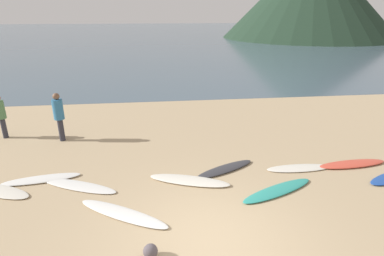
{
  "coord_description": "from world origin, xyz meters",
  "views": [
    {
      "loc": [
        -0.98,
        -5.22,
        4.61
      ],
      "look_at": [
        0.29,
        5.27,
        0.6
      ],
      "focal_mm": 29.33,
      "sensor_mm": 36.0,
      "label": 1
    }
  ],
  "objects_px": {
    "surfboard_6": "(278,190)",
    "person_1": "(1,113)",
    "surfboard_7": "(299,168)",
    "surfboard_8": "(352,164)",
    "surfboard_4": "(189,180)",
    "surfboard_2": "(79,186)",
    "person_0": "(59,113)",
    "surfboard_3": "(123,214)",
    "surfboard_5": "(225,169)",
    "surfboard_1": "(42,179)",
    "beach_rock_near": "(150,251)"
  },
  "relations": [
    {
      "from": "surfboard_6",
      "to": "person_1",
      "type": "relative_size",
      "value": 1.41
    },
    {
      "from": "surfboard_7",
      "to": "surfboard_8",
      "type": "relative_size",
      "value": 0.9
    },
    {
      "from": "surfboard_6",
      "to": "surfboard_4",
      "type": "bearing_deg",
      "value": 137.96
    },
    {
      "from": "surfboard_2",
      "to": "person_0",
      "type": "xyz_separation_m",
      "value": [
        -1.32,
        3.49,
        1.04
      ]
    },
    {
      "from": "person_0",
      "to": "surfboard_2",
      "type": "bearing_deg",
      "value": -122.59
    },
    {
      "from": "surfboard_4",
      "to": "person_1",
      "type": "bearing_deg",
      "value": 167.69
    },
    {
      "from": "surfboard_3",
      "to": "surfboard_6",
      "type": "bearing_deg",
      "value": 39.84
    },
    {
      "from": "surfboard_6",
      "to": "surfboard_8",
      "type": "relative_size",
      "value": 1.04
    },
    {
      "from": "surfboard_5",
      "to": "surfboard_1",
      "type": "bearing_deg",
      "value": 153.43
    },
    {
      "from": "beach_rock_near",
      "to": "person_0",
      "type": "bearing_deg",
      "value": 117.33
    },
    {
      "from": "person_0",
      "to": "surfboard_5",
      "type": "bearing_deg",
      "value": -81.84
    },
    {
      "from": "surfboard_8",
      "to": "surfboard_4",
      "type": "bearing_deg",
      "value": 179.97
    },
    {
      "from": "surfboard_8",
      "to": "person_0",
      "type": "distance_m",
      "value": 10.16
    },
    {
      "from": "surfboard_1",
      "to": "surfboard_4",
      "type": "relative_size",
      "value": 0.91
    },
    {
      "from": "surfboard_4",
      "to": "surfboard_7",
      "type": "distance_m",
      "value": 3.46
    },
    {
      "from": "surfboard_2",
      "to": "surfboard_4",
      "type": "bearing_deg",
      "value": 22.34
    },
    {
      "from": "surfboard_5",
      "to": "surfboard_7",
      "type": "xyz_separation_m",
      "value": [
        2.27,
        -0.2,
        -0.01
      ]
    },
    {
      "from": "surfboard_1",
      "to": "surfboard_2",
      "type": "height_order",
      "value": "surfboard_1"
    },
    {
      "from": "person_1",
      "to": "surfboard_6",
      "type": "bearing_deg",
      "value": 43.54
    },
    {
      "from": "surfboard_3",
      "to": "person_0",
      "type": "height_order",
      "value": "person_0"
    },
    {
      "from": "surfboard_6",
      "to": "surfboard_7",
      "type": "relative_size",
      "value": 1.16
    },
    {
      "from": "surfboard_7",
      "to": "surfboard_2",
      "type": "bearing_deg",
      "value": -177.51
    },
    {
      "from": "surfboard_4",
      "to": "person_1",
      "type": "height_order",
      "value": "person_1"
    },
    {
      "from": "surfboard_8",
      "to": "person_1",
      "type": "height_order",
      "value": "person_1"
    },
    {
      "from": "surfboard_4",
      "to": "person_0",
      "type": "xyz_separation_m",
      "value": [
        -4.38,
        3.58,
        1.03
      ]
    },
    {
      "from": "surfboard_8",
      "to": "surfboard_5",
      "type": "bearing_deg",
      "value": 173.22
    },
    {
      "from": "person_0",
      "to": "person_1",
      "type": "bearing_deg",
      "value": 113.04
    },
    {
      "from": "surfboard_4",
      "to": "surfboard_1",
      "type": "bearing_deg",
      "value": -168.46
    },
    {
      "from": "surfboard_5",
      "to": "surfboard_4",
      "type": "bearing_deg",
      "value": 179.71
    },
    {
      "from": "surfboard_3",
      "to": "beach_rock_near",
      "type": "relative_size",
      "value": 8.52
    },
    {
      "from": "surfboard_5",
      "to": "person_0",
      "type": "height_order",
      "value": "person_0"
    },
    {
      "from": "surfboard_6",
      "to": "person_1",
      "type": "bearing_deg",
      "value": 128.04
    },
    {
      "from": "surfboard_5",
      "to": "person_1",
      "type": "height_order",
      "value": "person_1"
    },
    {
      "from": "surfboard_5",
      "to": "surfboard_3",
      "type": "bearing_deg",
      "value": -173.13
    },
    {
      "from": "surfboard_7",
      "to": "surfboard_8",
      "type": "xyz_separation_m",
      "value": [
        1.77,
        0.03,
        0.02
      ]
    },
    {
      "from": "surfboard_5",
      "to": "beach_rock_near",
      "type": "height_order",
      "value": "beach_rock_near"
    },
    {
      "from": "surfboard_1",
      "to": "surfboard_7",
      "type": "height_order",
      "value": "surfboard_1"
    },
    {
      "from": "surfboard_5",
      "to": "surfboard_8",
      "type": "bearing_deg",
      "value": -28.63
    },
    {
      "from": "surfboard_5",
      "to": "surfboard_6",
      "type": "height_order",
      "value": "surfboard_5"
    },
    {
      "from": "surfboard_2",
      "to": "surfboard_5",
      "type": "bearing_deg",
      "value": 30.49
    },
    {
      "from": "surfboard_5",
      "to": "surfboard_6",
      "type": "distance_m",
      "value": 1.78
    },
    {
      "from": "surfboard_1",
      "to": "person_1",
      "type": "distance_m",
      "value": 4.37
    },
    {
      "from": "person_1",
      "to": "surfboard_4",
      "type": "bearing_deg",
      "value": 40.45
    },
    {
      "from": "surfboard_8",
      "to": "surfboard_3",
      "type": "bearing_deg",
      "value": -170.41
    },
    {
      "from": "surfboard_3",
      "to": "surfboard_7",
      "type": "bearing_deg",
      "value": 50.37
    },
    {
      "from": "surfboard_2",
      "to": "surfboard_4",
      "type": "xyz_separation_m",
      "value": [
        3.06,
        -0.1,
        0.02
      ]
    },
    {
      "from": "person_0",
      "to": "beach_rock_near",
      "type": "distance_m",
      "value": 7.23
    },
    {
      "from": "surfboard_2",
      "to": "surfboard_3",
      "type": "bearing_deg",
      "value": -23.37
    },
    {
      "from": "surfboard_2",
      "to": "surfboard_8",
      "type": "distance_m",
      "value": 8.28
    },
    {
      "from": "surfboard_2",
      "to": "person_1",
      "type": "xyz_separation_m",
      "value": [
        -3.55,
        4.03,
        0.96
      ]
    }
  ]
}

